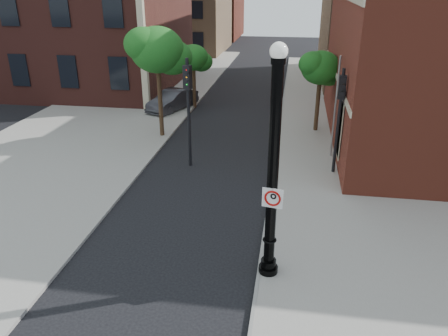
% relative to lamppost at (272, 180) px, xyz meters
% --- Properties ---
extents(ground, '(120.00, 120.00, 0.00)m').
position_rel_lamppost_xyz_m(ground, '(-2.33, -0.36, -3.18)').
color(ground, black).
rests_on(ground, ground).
extents(sidewalk_right, '(8.00, 60.00, 0.12)m').
position_rel_lamppost_xyz_m(sidewalk_right, '(3.67, 9.64, -3.12)').
color(sidewalk_right, gray).
rests_on(sidewalk_right, ground).
extents(sidewalk_left, '(10.00, 50.00, 0.12)m').
position_rel_lamppost_xyz_m(sidewalk_left, '(-11.33, 17.64, -3.12)').
color(sidewalk_left, gray).
rests_on(sidewalk_left, ground).
extents(curb_edge, '(0.10, 60.00, 0.14)m').
position_rel_lamppost_xyz_m(curb_edge, '(-0.28, 9.64, -3.11)').
color(curb_edge, gray).
rests_on(curb_edge, ground).
extents(bg_building_red, '(12.00, 12.00, 10.00)m').
position_rel_lamppost_xyz_m(bg_building_red, '(-14.33, 57.64, 1.82)').
color(bg_building_red, '#5F2716').
rests_on(bg_building_red, ground).
extents(lamppost, '(0.58, 0.58, 6.89)m').
position_rel_lamppost_xyz_m(lamppost, '(0.00, 0.00, 0.00)').
color(lamppost, black).
rests_on(lamppost, ground).
extents(no_parking_sign, '(0.59, 0.14, 0.59)m').
position_rel_lamppost_xyz_m(no_parking_sign, '(0.03, -0.17, -0.46)').
color(no_parking_sign, white).
rests_on(no_parking_sign, ground).
extents(parked_car, '(2.89, 4.49, 1.40)m').
position_rel_lamppost_xyz_m(parked_car, '(-7.66, 17.08, -2.49)').
color(parked_car, '#313137').
rests_on(parked_car, ground).
extents(traffic_signal_left, '(0.39, 0.45, 5.11)m').
position_rel_lamppost_xyz_m(traffic_signal_left, '(-4.28, 7.90, 0.26)').
color(traffic_signal_left, black).
rests_on(traffic_signal_left, ground).
extents(traffic_signal_right, '(0.31, 0.40, 4.85)m').
position_rel_lamppost_xyz_m(traffic_signal_right, '(2.45, 7.97, 0.09)').
color(traffic_signal_right, black).
rests_on(traffic_signal_right, ground).
extents(utility_pole, '(0.10, 0.10, 5.06)m').
position_rel_lamppost_xyz_m(utility_pole, '(2.45, 9.98, -0.65)').
color(utility_pole, '#999999').
rests_on(utility_pole, ground).
extents(street_tree_a, '(3.36, 3.04, 6.06)m').
position_rel_lamppost_xyz_m(street_tree_a, '(-6.77, 11.72, 1.60)').
color(street_tree_a, '#312313').
rests_on(street_tree_a, ground).
extents(street_tree_b, '(2.39, 2.16, 4.30)m').
position_rel_lamppost_xyz_m(street_tree_b, '(-6.32, 18.03, 0.20)').
color(street_tree_b, '#312313').
rests_on(street_tree_b, ground).
extents(street_tree_c, '(2.59, 2.34, 4.67)m').
position_rel_lamppost_xyz_m(street_tree_c, '(1.86, 14.05, 0.50)').
color(street_tree_c, '#312313').
rests_on(street_tree_c, ground).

